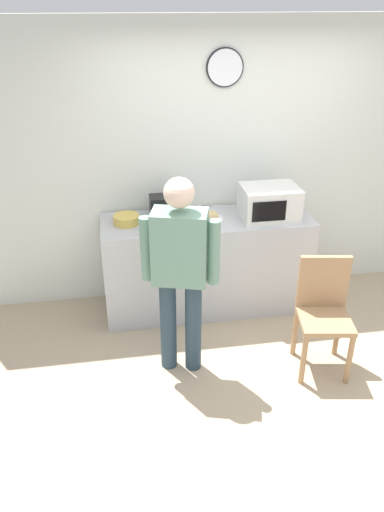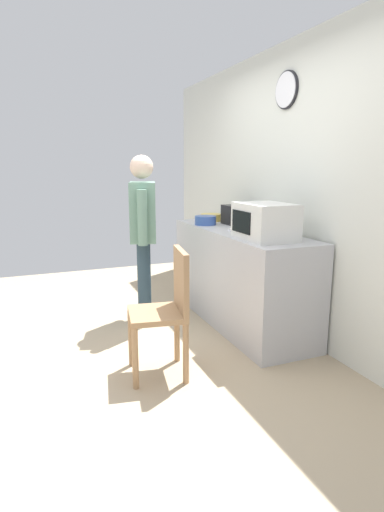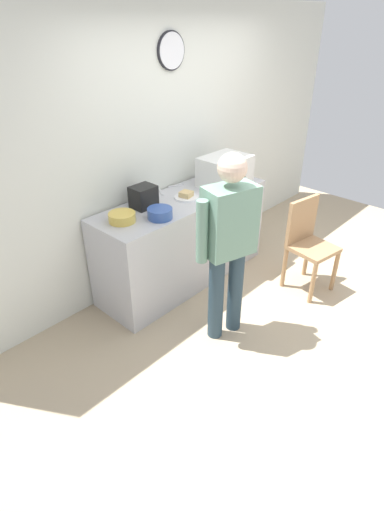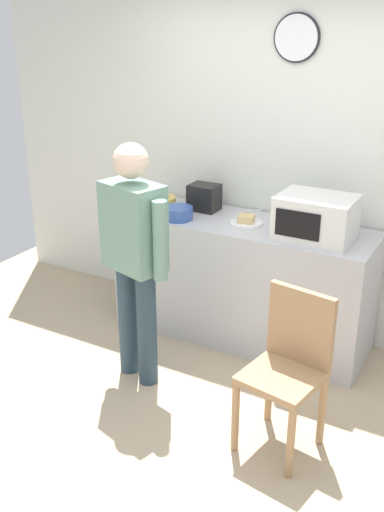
{
  "view_description": "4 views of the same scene",
  "coord_description": "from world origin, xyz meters",
  "px_view_note": "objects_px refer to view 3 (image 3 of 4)",
  "views": [
    {
      "loc": [
        -1.11,
        -2.85,
        2.72
      ],
      "look_at": [
        -0.49,
        0.88,
        0.74
      ],
      "focal_mm": 34.92,
      "sensor_mm": 36.0,
      "label": 1
    },
    {
      "loc": [
        3.18,
        -0.67,
        1.52
      ],
      "look_at": [
        -0.45,
        0.78,
        0.67
      ],
      "focal_mm": 29.08,
      "sensor_mm": 36.0,
      "label": 2
    },
    {
      "loc": [
        -2.91,
        -1.33,
        2.45
      ],
      "look_at": [
        -0.59,
        0.82,
        0.56
      ],
      "focal_mm": 28.31,
      "sensor_mm": 36.0,
      "label": 3
    },
    {
      "loc": [
        1.38,
        -2.55,
        2.36
      ],
      "look_at": [
        -0.53,
        0.87,
        0.74
      ],
      "focal_mm": 42.05,
      "sensor_mm": 36.0,
      "label": 4
    }
  ],
  "objects_px": {
    "person_standing": "(229,238)",
    "spoon_utensil": "(176,185)",
    "sandwich_plate": "(186,196)",
    "wooden_chair": "(308,241)",
    "microwave": "(225,171)",
    "toaster": "(143,197)",
    "cereal_bowl": "(122,217)",
    "salad_bowl": "(160,213)",
    "fork_utensil": "(161,192)"
  },
  "relations": [
    {
      "from": "sandwich_plate",
      "to": "cereal_bowl",
      "type": "height_order",
      "value": "cereal_bowl"
    },
    {
      "from": "person_standing",
      "to": "wooden_chair",
      "type": "bearing_deg",
      "value": -6.91
    },
    {
      "from": "microwave",
      "to": "cereal_bowl",
      "type": "bearing_deg",
      "value": 175.74
    },
    {
      "from": "salad_bowl",
      "to": "toaster",
      "type": "relative_size",
      "value": 1.01
    },
    {
      "from": "microwave",
      "to": "sandwich_plate",
      "type": "distance_m",
      "value": 0.54
    },
    {
      "from": "person_standing",
      "to": "fork_utensil",
      "type": "bearing_deg",
      "value": 73.7
    },
    {
      "from": "salad_bowl",
      "to": "person_standing",
      "type": "relative_size",
      "value": 0.14
    },
    {
      "from": "microwave",
      "to": "fork_utensil",
      "type": "xyz_separation_m",
      "value": [
        -0.59,
        0.34,
        -0.15
      ]
    },
    {
      "from": "toaster",
      "to": "spoon_utensil",
      "type": "distance_m",
      "value": 0.61
    },
    {
      "from": "salad_bowl",
      "to": "fork_utensil",
      "type": "bearing_deg",
      "value": 46.16
    },
    {
      "from": "salad_bowl",
      "to": "microwave",
      "type": "bearing_deg",
      "value": 5.33
    },
    {
      "from": "cereal_bowl",
      "to": "microwave",
      "type": "bearing_deg",
      "value": -4.26
    },
    {
      "from": "cereal_bowl",
      "to": "spoon_utensil",
      "type": "distance_m",
      "value": 0.95
    },
    {
      "from": "spoon_utensil",
      "to": "wooden_chair",
      "type": "height_order",
      "value": "wooden_chair"
    },
    {
      "from": "salad_bowl",
      "to": "fork_utensil",
      "type": "xyz_separation_m",
      "value": [
        0.42,
        0.43,
        -0.04
      ]
    },
    {
      "from": "spoon_utensil",
      "to": "person_standing",
      "type": "xyz_separation_m",
      "value": [
        -0.56,
        -1.14,
        0.02
      ]
    },
    {
      "from": "fork_utensil",
      "to": "microwave",
      "type": "bearing_deg",
      "value": -29.67
    },
    {
      "from": "microwave",
      "to": "salad_bowl",
      "type": "bearing_deg",
      "value": -174.67
    },
    {
      "from": "spoon_utensil",
      "to": "microwave",
      "type": "bearing_deg",
      "value": -44.05
    },
    {
      "from": "person_standing",
      "to": "spoon_utensil",
      "type": "bearing_deg",
      "value": 63.93
    },
    {
      "from": "sandwich_plate",
      "to": "fork_utensil",
      "type": "distance_m",
      "value": 0.3
    },
    {
      "from": "spoon_utensil",
      "to": "toaster",
      "type": "bearing_deg",
      "value": -164.44
    },
    {
      "from": "person_standing",
      "to": "cereal_bowl",
      "type": "bearing_deg",
      "value": 111.73
    },
    {
      "from": "salad_bowl",
      "to": "wooden_chair",
      "type": "height_order",
      "value": "salad_bowl"
    },
    {
      "from": "fork_utensil",
      "to": "wooden_chair",
      "type": "xyz_separation_m",
      "value": [
        0.79,
        -1.26,
        -0.41
      ]
    },
    {
      "from": "cereal_bowl",
      "to": "fork_utensil",
      "type": "xyz_separation_m",
      "value": [
        0.68,
        0.24,
        -0.04
      ]
    },
    {
      "from": "microwave",
      "to": "salad_bowl",
      "type": "height_order",
      "value": "microwave"
    },
    {
      "from": "cereal_bowl",
      "to": "toaster",
      "type": "relative_size",
      "value": 1.06
    },
    {
      "from": "wooden_chair",
      "to": "microwave",
      "type": "bearing_deg",
      "value": 102.12
    },
    {
      "from": "microwave",
      "to": "wooden_chair",
      "type": "relative_size",
      "value": 0.53
    },
    {
      "from": "fork_utensil",
      "to": "sandwich_plate",
      "type": "bearing_deg",
      "value": -76.56
    },
    {
      "from": "sandwich_plate",
      "to": "salad_bowl",
      "type": "bearing_deg",
      "value": -163.26
    },
    {
      "from": "sandwich_plate",
      "to": "cereal_bowl",
      "type": "xyz_separation_m",
      "value": [
        -0.75,
        0.04,
        0.02
      ]
    },
    {
      "from": "sandwich_plate",
      "to": "wooden_chair",
      "type": "relative_size",
      "value": 0.25
    },
    {
      "from": "cereal_bowl",
      "to": "fork_utensil",
      "type": "height_order",
      "value": "cereal_bowl"
    },
    {
      "from": "cereal_bowl",
      "to": "person_standing",
      "type": "bearing_deg",
      "value": -68.27
    },
    {
      "from": "microwave",
      "to": "sandwich_plate",
      "type": "height_order",
      "value": "microwave"
    },
    {
      "from": "sandwich_plate",
      "to": "salad_bowl",
      "type": "distance_m",
      "value": 0.51
    },
    {
      "from": "microwave",
      "to": "person_standing",
      "type": "relative_size",
      "value": 0.31
    },
    {
      "from": "spoon_utensil",
      "to": "person_standing",
      "type": "height_order",
      "value": "person_standing"
    },
    {
      "from": "toaster",
      "to": "spoon_utensil",
      "type": "height_order",
      "value": "toaster"
    },
    {
      "from": "microwave",
      "to": "fork_utensil",
      "type": "relative_size",
      "value": 2.94
    },
    {
      "from": "sandwich_plate",
      "to": "spoon_utensil",
      "type": "relative_size",
      "value": 1.38
    },
    {
      "from": "toaster",
      "to": "wooden_chair",
      "type": "height_order",
      "value": "toaster"
    },
    {
      "from": "cereal_bowl",
      "to": "wooden_chair",
      "type": "bearing_deg",
      "value": -34.66
    },
    {
      "from": "wooden_chair",
      "to": "sandwich_plate",
      "type": "bearing_deg",
      "value": 126.58
    },
    {
      "from": "salad_bowl",
      "to": "sandwich_plate",
      "type": "bearing_deg",
      "value": 16.74
    },
    {
      "from": "toaster",
      "to": "cereal_bowl",
      "type": "bearing_deg",
      "value": -163.71
    },
    {
      "from": "toaster",
      "to": "spoon_utensil",
      "type": "bearing_deg",
      "value": 15.56
    },
    {
      "from": "cereal_bowl",
      "to": "toaster",
      "type": "xyz_separation_m",
      "value": [
        0.33,
        0.1,
        0.06
      ]
    }
  ]
}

